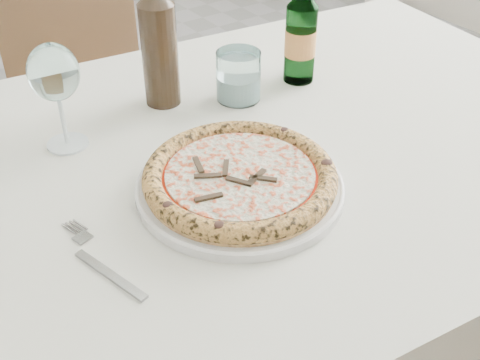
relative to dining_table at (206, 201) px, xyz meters
The scene contains 9 objects.
dining_table is the anchor object (origin of this frame).
chair_far 0.83m from the dining_table, 83.21° to the left, with size 0.47×0.47×0.93m.
plate 0.14m from the dining_table, 90.00° to the right, with size 0.31×0.31×0.02m.
pizza 0.15m from the dining_table, 90.00° to the right, with size 0.29×0.29×0.03m.
fork 0.28m from the dining_table, 152.57° to the right, with size 0.04×0.18×0.00m.
wine_glass 0.31m from the dining_table, 133.64° to the left, with size 0.08×0.08×0.18m.
tumbler 0.24m from the dining_table, 39.58° to the left, with size 0.08×0.08×0.09m.
beer_bottle 0.37m from the dining_table, 23.17° to the left, with size 0.06×0.06×0.23m.
wine_bottle 0.29m from the dining_table, 78.22° to the left, with size 0.06×0.06×0.26m.
Camera 1 is at (-0.37, -0.86, 1.30)m, focal length 45.00 mm.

